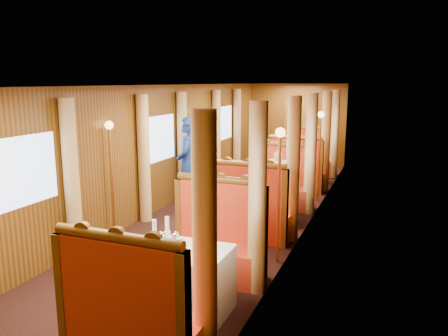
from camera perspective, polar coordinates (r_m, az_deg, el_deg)
The scene contains 47 objects.
floor at distance 8.48m, azimuth 0.70°, elevation -6.36°, with size 3.00×12.00×0.01m, color black, non-canonical shape.
ceiling at distance 8.08m, azimuth 0.74°, elevation 10.78°, with size 3.00×12.00×0.01m, color silver, non-canonical shape.
wall_far at distance 13.92m, azimuth 9.48°, elevation 5.68°, with size 3.00×2.50×0.01m, color brown, non-canonical shape.
wall_left at distance 8.82m, azimuth -8.45°, elevation 2.55°, with size 12.00×2.50×0.01m, color brown, non-canonical shape.
wall_right at distance 7.80m, azimuth 11.09°, elevation 1.32°, with size 12.00×2.50×0.01m, color brown, non-canonical shape.
doorway_far at distance 13.92m, azimuth 9.42°, elevation 4.65°, with size 0.80×0.04×2.00m, color brown.
table_near at distance 5.07m, azimuth -5.49°, elevation -14.41°, with size 1.05×0.72×0.75m, color white.
banquette_near_fwd at distance 4.28m, azimuth -11.98°, elevation -19.09°, with size 1.30×0.55×1.34m.
banquette_near_aft at distance 5.90m, azimuth -1.00°, elevation -10.05°, with size 1.30×0.55×1.34m.
table_mid at distance 8.15m, azimuth 5.66°, elevation -4.40°, with size 1.05×0.72×0.75m, color white.
banquette_mid_fwd at distance 7.21m, azimuth 3.46°, elevation -6.07°, with size 1.30×0.55×1.34m.
banquette_mid_aft at distance 9.09m, azimuth 7.40°, elevation -2.48°, with size 1.30×0.55×1.34m.
table_far at distance 11.48m, azimuth 10.41°, elevation 0.06°, with size 1.05×0.72×0.75m, color white.
banquette_far_fwd at distance 10.49m, azimuth 9.35°, elevation -0.68°, with size 1.30×0.55×1.34m.
banquette_far_aft at distance 12.45m, azimuth 11.31°, elevation 1.13°, with size 1.30×0.55×1.34m.
tea_tray at distance 4.91m, azimuth -7.21°, elevation -10.45°, with size 0.34×0.26×0.01m, color silver.
teapot_left at distance 4.92m, azimuth -8.20°, elevation -9.62°, with size 0.19×0.14×0.15m, color silver, non-canonical shape.
teapot_right at distance 4.80m, azimuth -6.73°, elevation -10.30°, with size 0.15×0.11×0.12m, color silver, non-canonical shape.
teapot_back at distance 4.97m, azimuth -6.29°, elevation -9.47°, with size 0.16×0.12×0.13m, color silver, non-canonical shape.
fruit_plate at distance 4.68m, azimuth -2.69°, elevation -11.38°, with size 0.21×0.21×0.05m.
cup_inboard at distance 5.13m, azimuth -9.06°, elevation -8.38°, with size 0.08×0.08×0.26m.
cup_outboard at distance 5.22m, azimuth -7.42°, elevation -7.98°, with size 0.08×0.08×0.26m.
rose_vase_mid at distance 8.04m, azimuth 5.94°, elevation -0.57°, with size 0.06×0.06×0.36m.
rose_vase_far at distance 11.35m, azimuth 10.51°, elevation 2.76°, with size 0.06×0.06×0.36m.
window_left_near at distance 6.04m, azimuth -24.99°, elevation -0.47°, with size 1.20×0.90×0.01m, color #95ADCF, non-canonical shape.
curtain_left_near_b at distance 6.58m, azimuth -19.28°, elevation -1.61°, with size 0.22×0.22×2.35m, color tan.
window_right_near at distance 4.43m, azimuth 2.78°, elevation -3.36°, with size 1.20×0.90×0.01m, color #95ADCF, non-canonical shape.
curtain_right_near_a at distance 3.86m, azimuth -2.52°, elevation -9.91°, with size 0.22×0.22×2.35m, color tan.
curtain_right_near_b at distance 5.25m, azimuth 4.38°, elevation -4.15°, with size 0.22×0.22×2.35m, color tan.
window_left_mid at distance 8.79m, azimuth -8.40°, elevation 3.84°, with size 1.20×0.90×0.01m, color #95ADCF, non-canonical shape.
curtain_left_mid_a at distance 8.11m, azimuth -10.41°, elevation 1.19°, with size 0.22×0.22×2.35m, color tan.
curtain_left_mid_b at distance 9.46m, azimuth -5.46°, elevation 2.74°, with size 0.22×0.22×2.35m, color tan.
window_right_mid at distance 7.77m, azimuth 11.04°, elevation 2.78°, with size 1.20×0.90×0.01m, color #95ADCF, non-canonical shape.
curtain_right_mid_a at distance 7.08m, azimuth 8.98°, elevation -0.22°, with size 0.22×0.22×2.35m, color tan.
curtain_right_mid_b at distance 8.59m, azimuth 11.23°, elevation 1.71°, with size 0.22×0.22×2.35m, color tan.
window_left_far at distance 11.94m, azimuth -0.04°, elevation 5.89°, with size 1.20×0.90×0.01m, color #95ADCF, non-canonical shape.
curtain_left_far_a at distance 11.21m, azimuth -1.00°, elevation 4.12°, with size 0.22×0.22×2.35m, color tan.
curtain_left_far_b at distance 12.65m, azimuth 1.69°, elevation 4.94°, with size 0.22×0.22×2.35m, color tan.
window_right_far at distance 11.21m, azimuth 14.31°, elevation 5.19°, with size 1.20×0.90×0.01m, color #95ADCF, non-canonical shape.
curtain_right_far_a at distance 10.48m, azimuth 13.12°, elevation 3.34°, with size 0.22×0.22×2.35m, color tan.
curtain_right_far_b at distance 12.02m, azimuth 14.22°, elevation 4.27°, with size 0.22×0.22×2.35m, color tan.
sconce_left_fore at distance 7.30m, azimuth -14.59°, elevation 1.56°, with size 0.14×0.14×1.95m.
sconce_right_fore at distance 6.11m, azimuth 7.25°, elevation 0.00°, with size 0.14×0.14×1.95m.
sconce_left_aft at distance 10.31m, azimuth -3.16°, elevation 4.65°, with size 0.14×0.14×1.95m.
sconce_right_aft at distance 9.50m, azimuth 12.44°, elevation 3.85°, with size 0.14×0.14×1.95m.
steward at distance 8.74m, azimuth -4.73°, elevation 0.53°, with size 0.69×0.45×1.89m, color navy.
passenger at distance 8.75m, azimuth 7.00°, elevation -0.87°, with size 0.40×0.44×0.76m.
Camera 1 is at (2.84, -7.57, 2.57)m, focal length 35.00 mm.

